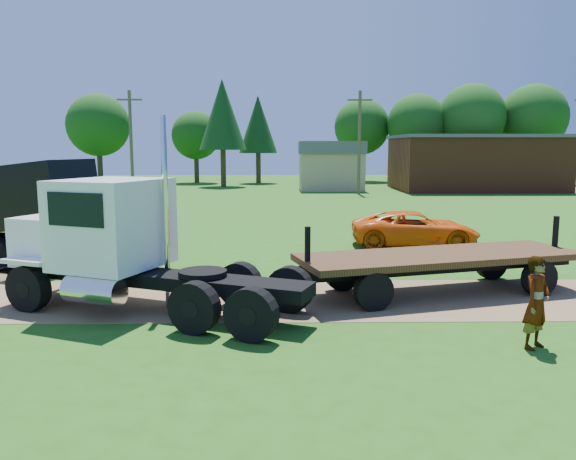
{
  "coord_description": "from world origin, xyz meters",
  "views": [
    {
      "loc": [
        -1.09,
        -14.8,
        4.08
      ],
      "look_at": [
        -0.81,
        2.07,
        1.6
      ],
      "focal_mm": 35.0,
      "sensor_mm": 36.0,
      "label": 1
    }
  ],
  "objects_px": {
    "white_semi_tractor": "(115,243)",
    "orange_pickup": "(415,229)",
    "spectator_a": "(537,303)",
    "flatbed_trailer": "(439,262)"
  },
  "relations": [
    {
      "from": "flatbed_trailer",
      "to": "spectator_a",
      "type": "relative_size",
      "value": 4.39
    },
    {
      "from": "white_semi_tractor",
      "to": "orange_pickup",
      "type": "height_order",
      "value": "white_semi_tractor"
    },
    {
      "from": "white_semi_tractor",
      "to": "orange_pickup",
      "type": "xyz_separation_m",
      "value": [
        9.87,
        8.98,
        -0.94
      ]
    },
    {
      "from": "flatbed_trailer",
      "to": "spectator_a",
      "type": "bearing_deg",
      "value": -96.28
    },
    {
      "from": "orange_pickup",
      "to": "spectator_a",
      "type": "relative_size",
      "value": 2.74
    },
    {
      "from": "spectator_a",
      "to": "flatbed_trailer",
      "type": "bearing_deg",
      "value": 60.98
    },
    {
      "from": "orange_pickup",
      "to": "flatbed_trailer",
      "type": "relative_size",
      "value": 0.62
    },
    {
      "from": "orange_pickup",
      "to": "flatbed_trailer",
      "type": "xyz_separation_m",
      "value": [
        -1.18,
        -7.72,
        0.16
      ]
    },
    {
      "from": "white_semi_tractor",
      "to": "flatbed_trailer",
      "type": "height_order",
      "value": "white_semi_tractor"
    },
    {
      "from": "spectator_a",
      "to": "orange_pickup",
      "type": "bearing_deg",
      "value": 49.46
    }
  ]
}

